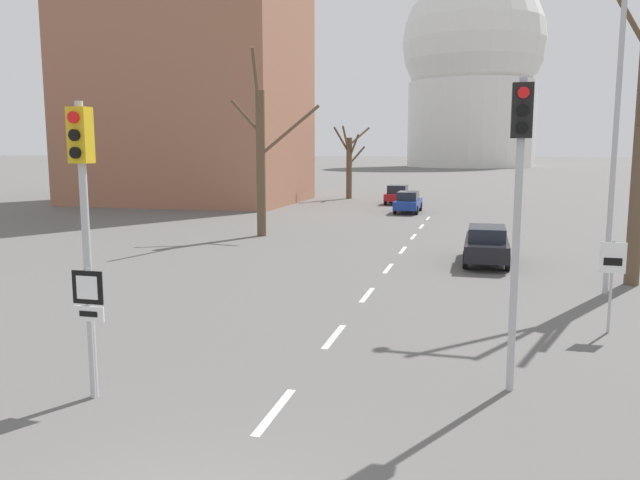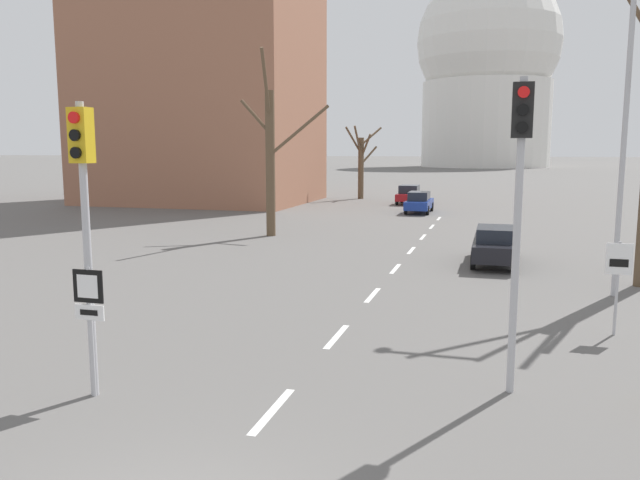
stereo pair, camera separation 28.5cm
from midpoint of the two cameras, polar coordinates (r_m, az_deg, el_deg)
lane_stripe_0 at (r=11.22m, az=-3.61°, el=-15.31°), size 0.16×2.00×0.01m
lane_stripe_1 at (r=15.27m, az=2.08°, el=-8.80°), size 0.16×2.00×0.01m
lane_stripe_2 at (r=19.52m, az=5.25°, el=-5.04°), size 0.16×2.00×0.01m
lane_stripe_3 at (r=23.87m, az=7.25°, el=-2.62°), size 0.16×2.00×0.01m
lane_stripe_4 at (r=28.26m, az=8.63°, el=-0.94°), size 0.16×2.00×0.01m
lane_stripe_5 at (r=32.68m, az=9.64°, el=0.28°), size 0.16×2.00×0.01m
lane_stripe_6 at (r=37.12m, az=10.40°, el=1.21°), size 0.16×2.00×0.01m
lane_stripe_7 at (r=41.57m, az=11.01°, el=1.94°), size 0.16×2.00×0.01m
traffic_signal_near_left at (r=11.72m, az=-20.11°, el=3.88°), size 0.36×0.34×5.31m
traffic_signal_near_right at (r=11.73m, az=18.44°, el=5.34°), size 0.36×0.34×5.75m
route_sign_post at (r=11.96m, az=-19.69°, el=-5.98°), size 0.60×0.08×2.42m
speed_limit_sign at (r=16.72m, az=26.05°, el=-2.65°), size 0.60×0.08×2.31m
street_lamp_right at (r=21.00m, az=25.54°, el=11.31°), size 2.40×0.36×9.75m
sedan_near_left at (r=45.04m, az=9.24°, el=3.45°), size 1.69×4.54×1.52m
sedan_near_right at (r=52.23m, az=8.33°, el=4.15°), size 1.85×4.22×1.57m
sedan_mid_centre at (r=25.46m, az=16.02°, el=-0.41°), size 1.71×4.56×1.50m
bare_tree_left_near at (r=57.32m, az=3.95°, el=7.06°), size 2.78×3.26×6.59m
bare_tree_left_far at (r=32.49m, az=-4.23°, el=7.60°), size 4.39×3.36×9.36m
capitol_dome at (r=169.41m, az=15.10°, el=14.84°), size 35.80×35.80×50.57m
apartment_block_left at (r=55.74m, az=-10.63°, el=17.18°), size 18.00×14.00×26.48m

